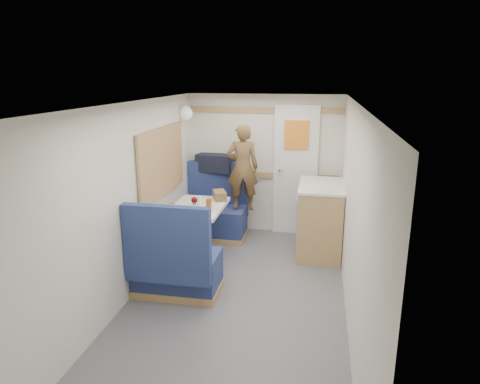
% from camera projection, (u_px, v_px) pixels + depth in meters
% --- Properties ---
extents(floor, '(4.50, 4.50, 0.00)m').
position_uv_depth(floor, '(234.00, 307.00, 4.30)').
color(floor, '#515156').
rests_on(floor, ground).
extents(ceiling, '(4.50, 4.50, 0.00)m').
position_uv_depth(ceiling, '(233.00, 105.00, 3.77)').
color(ceiling, silver).
rests_on(ceiling, wall_back).
extents(wall_back, '(2.20, 0.02, 2.00)m').
position_uv_depth(wall_back, '(264.00, 165.00, 6.17)').
color(wall_back, silver).
rests_on(wall_back, floor).
extents(wall_left, '(0.02, 4.50, 2.00)m').
position_uv_depth(wall_left, '(125.00, 206.00, 4.23)').
color(wall_left, silver).
rests_on(wall_left, floor).
extents(wall_right, '(0.02, 4.50, 2.00)m').
position_uv_depth(wall_right, '(353.00, 219.00, 3.84)').
color(wall_right, silver).
rests_on(wall_right, floor).
extents(oak_trim_low, '(2.15, 0.02, 0.08)m').
position_uv_depth(oak_trim_low, '(264.00, 175.00, 6.19)').
color(oak_trim_low, olive).
rests_on(oak_trim_low, wall_back).
extents(oak_trim_high, '(2.15, 0.02, 0.08)m').
position_uv_depth(oak_trim_high, '(265.00, 110.00, 5.94)').
color(oak_trim_high, olive).
rests_on(oak_trim_high, wall_back).
extents(side_window, '(0.04, 1.30, 0.72)m').
position_uv_depth(side_window, '(162.00, 162.00, 5.11)').
color(side_window, gray).
rests_on(side_window, wall_left).
extents(rear_door, '(0.62, 0.12, 1.86)m').
position_uv_depth(rear_door, '(295.00, 168.00, 6.06)').
color(rear_door, white).
rests_on(rear_door, wall_back).
extents(dinette_table, '(0.62, 0.92, 0.72)m').
position_uv_depth(dinette_table, '(198.00, 218.00, 5.21)').
color(dinette_table, white).
rests_on(dinette_table, floor).
extents(bench_far, '(0.90, 0.59, 1.05)m').
position_uv_depth(bench_far, '(215.00, 216.00, 6.10)').
color(bench_far, '#18224E').
rests_on(bench_far, floor).
extents(bench_near, '(0.90, 0.59, 1.05)m').
position_uv_depth(bench_near, '(175.00, 268.00, 4.46)').
color(bench_near, '#18224E').
rests_on(bench_near, floor).
extents(ledge, '(0.90, 0.14, 0.04)m').
position_uv_depth(ledge, '(219.00, 173.00, 6.19)').
color(ledge, olive).
rests_on(ledge, bench_far).
extents(dome_light, '(0.20, 0.20, 0.20)m').
position_uv_depth(dome_light, '(185.00, 113.00, 5.78)').
color(dome_light, white).
rests_on(dome_light, wall_left).
extents(galley_counter, '(0.57, 0.92, 0.92)m').
position_uv_depth(galley_counter, '(320.00, 219.00, 5.50)').
color(galley_counter, olive).
rests_on(galley_counter, floor).
extents(person, '(0.48, 0.36, 1.18)m').
position_uv_depth(person, '(243.00, 167.00, 5.79)').
color(person, brown).
rests_on(person, bench_far).
extents(duffel_bag, '(0.56, 0.34, 0.25)m').
position_uv_depth(duffel_bag, '(215.00, 163.00, 6.16)').
color(duffel_bag, black).
rests_on(duffel_bag, ledge).
extents(tray, '(0.29, 0.35, 0.02)m').
position_uv_depth(tray, '(201.00, 212.00, 4.92)').
color(tray, silver).
rests_on(tray, dinette_table).
extents(orange_fruit, '(0.07, 0.07, 0.07)m').
position_uv_depth(orange_fruit, '(198.00, 209.00, 4.89)').
color(orange_fruit, orange).
rests_on(orange_fruit, tray).
extents(cheese_block, '(0.10, 0.08, 0.03)m').
position_uv_depth(cheese_block, '(190.00, 212.00, 4.84)').
color(cheese_block, '#DCD27F').
rests_on(cheese_block, tray).
extents(wine_glass, '(0.08, 0.08, 0.17)m').
position_uv_depth(wine_glass, '(194.00, 201.00, 4.96)').
color(wine_glass, white).
rests_on(wine_glass, dinette_table).
extents(tumbler_left, '(0.06, 0.06, 0.10)m').
position_uv_depth(tumbler_left, '(172.00, 208.00, 4.94)').
color(tumbler_left, white).
rests_on(tumbler_left, dinette_table).
extents(beer_glass, '(0.07, 0.07, 0.10)m').
position_uv_depth(beer_glass, '(209.00, 203.00, 5.10)').
color(beer_glass, brown).
rests_on(beer_glass, dinette_table).
extents(pepper_grinder, '(0.03, 0.03, 0.09)m').
position_uv_depth(pepper_grinder, '(194.00, 201.00, 5.21)').
color(pepper_grinder, black).
rests_on(pepper_grinder, dinette_table).
extents(salt_grinder, '(0.04, 0.04, 0.10)m').
position_uv_depth(salt_grinder, '(199.00, 201.00, 5.22)').
color(salt_grinder, white).
rests_on(salt_grinder, dinette_table).
extents(bread_loaf, '(0.23, 0.29, 0.11)m').
position_uv_depth(bread_loaf, '(220.00, 195.00, 5.44)').
color(bread_loaf, brown).
rests_on(bread_loaf, dinette_table).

